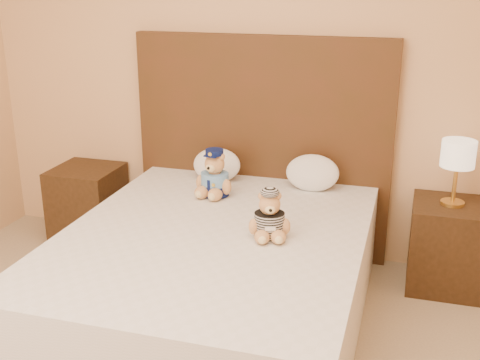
# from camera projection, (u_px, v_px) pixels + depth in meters

# --- Properties ---
(bed) EXTENTS (1.60, 2.00, 0.55)m
(bed) POSITION_uv_depth(u_px,v_px,m) (214.00, 277.00, 3.33)
(bed) COLOR white
(bed) RESTS_ON ground
(headboard) EXTENTS (1.75, 0.08, 1.50)m
(headboard) POSITION_uv_depth(u_px,v_px,m) (261.00, 147.00, 4.09)
(headboard) COLOR #482715
(headboard) RESTS_ON ground
(nightstand_left) EXTENTS (0.45, 0.45, 0.55)m
(nightstand_left) POSITION_uv_depth(u_px,v_px,m) (88.00, 204.00, 4.39)
(nightstand_left) COLOR #3B2312
(nightstand_left) RESTS_ON ground
(nightstand_right) EXTENTS (0.45, 0.45, 0.55)m
(nightstand_right) POSITION_uv_depth(u_px,v_px,m) (447.00, 246.00, 3.72)
(nightstand_right) COLOR #3B2312
(nightstand_right) RESTS_ON ground
(lamp) EXTENTS (0.20, 0.20, 0.40)m
(lamp) POSITION_uv_depth(u_px,v_px,m) (458.00, 157.00, 3.53)
(lamp) COLOR gold
(lamp) RESTS_ON nightstand_right
(teddy_police) EXTENTS (0.30, 0.29, 0.30)m
(teddy_police) POSITION_uv_depth(u_px,v_px,m) (215.00, 173.00, 3.73)
(teddy_police) COLOR #B37945
(teddy_police) RESTS_ON bed
(teddy_prisoner) EXTENTS (0.29, 0.28, 0.26)m
(teddy_prisoner) POSITION_uv_depth(u_px,v_px,m) (270.00, 215.00, 3.13)
(teddy_prisoner) COLOR #B37945
(teddy_prisoner) RESTS_ON bed
(pillow_left) EXTENTS (0.33, 0.21, 0.23)m
(pillow_left) POSITION_uv_depth(u_px,v_px,m) (217.00, 163.00, 4.03)
(pillow_left) COLOR white
(pillow_left) RESTS_ON bed
(pillow_right) EXTENTS (0.34, 0.22, 0.24)m
(pillow_right) POSITION_uv_depth(u_px,v_px,m) (312.00, 171.00, 3.85)
(pillow_right) COLOR white
(pillow_right) RESTS_ON bed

